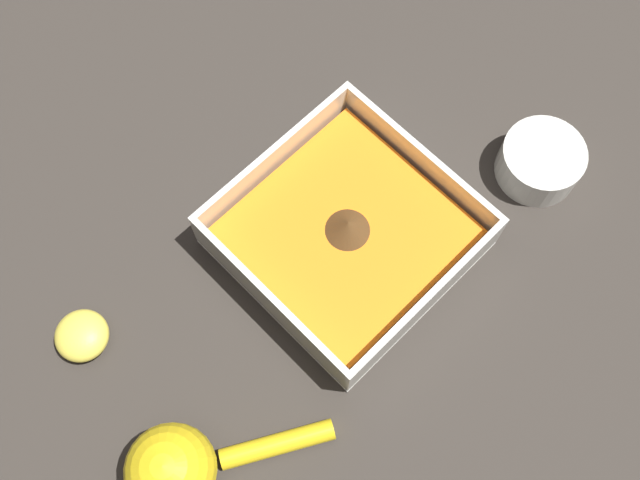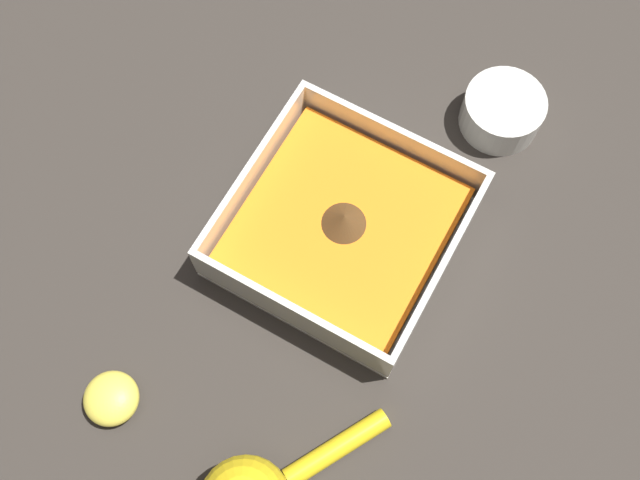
% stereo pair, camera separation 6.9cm
% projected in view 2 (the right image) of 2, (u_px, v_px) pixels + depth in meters
% --- Properties ---
extents(ground_plane, '(4.00, 4.00, 0.00)m').
position_uv_depth(ground_plane, '(357.00, 263.00, 0.71)').
color(ground_plane, '#332D28').
extents(square_dish, '(0.20, 0.20, 0.06)m').
position_uv_depth(square_dish, '(343.00, 229.00, 0.71)').
color(square_dish, silver).
rests_on(square_dish, ground_plane).
extents(spice_bowl, '(0.08, 0.08, 0.04)m').
position_uv_depth(spice_bowl, '(502.00, 112.00, 0.75)').
color(spice_bowl, silver).
rests_on(spice_bowl, ground_plane).
extents(lemon_half, '(0.05, 0.05, 0.03)m').
position_uv_depth(lemon_half, '(111.00, 398.00, 0.65)').
color(lemon_half, '#EFDB4C').
rests_on(lemon_half, ground_plane).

